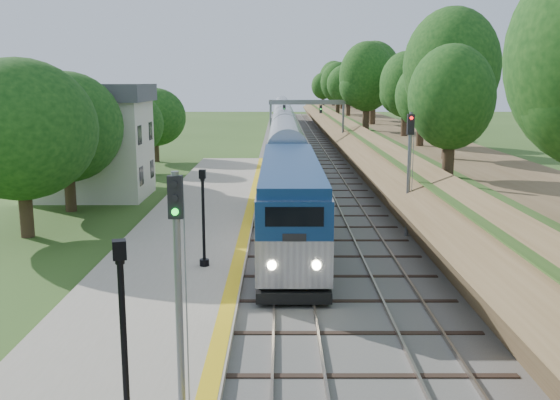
{
  "coord_description": "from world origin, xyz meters",
  "views": [
    {
      "loc": [
        -0.52,
        -14.02,
        8.14
      ],
      "look_at": [
        -0.5,
        14.1,
        2.8
      ],
      "focal_mm": 40.0,
      "sensor_mm": 36.0,
      "label": 1
    }
  ],
  "objects_px": {
    "lamppost_mid": "(124,352)",
    "signal_farside": "(409,161)",
    "signal_platform": "(178,266)",
    "lamppost_far": "(203,223)",
    "signal_gantry": "(307,113)",
    "station_building": "(89,140)",
    "train": "(284,131)"
  },
  "relations": [
    {
      "from": "station_building",
      "to": "lamppost_far",
      "type": "distance_m",
      "value": 21.03
    },
    {
      "from": "station_building",
      "to": "signal_farside",
      "type": "xyz_separation_m",
      "value": [
        20.2,
        -11.97,
        0.0
      ]
    },
    {
      "from": "train",
      "to": "signal_gantry",
      "type": "bearing_deg",
      "value": -72.82
    },
    {
      "from": "station_building",
      "to": "lamppost_far",
      "type": "bearing_deg",
      "value": -60.7
    },
    {
      "from": "lamppost_mid",
      "to": "lamppost_far",
      "type": "relative_size",
      "value": 1.09
    },
    {
      "from": "train",
      "to": "lamppost_mid",
      "type": "distance_m",
      "value": 64.52
    },
    {
      "from": "signal_gantry",
      "to": "signal_platform",
      "type": "xyz_separation_m",
      "value": [
        -5.37,
        -55.01,
        -0.9
      ]
    },
    {
      "from": "station_building",
      "to": "lamppost_mid",
      "type": "bearing_deg",
      "value": -72.14
    },
    {
      "from": "station_building",
      "to": "signal_gantry",
      "type": "bearing_deg",
      "value": 56.62
    },
    {
      "from": "lamppost_far",
      "to": "signal_platform",
      "type": "bearing_deg",
      "value": -85.88
    },
    {
      "from": "signal_platform",
      "to": "lamppost_mid",
      "type": "bearing_deg",
      "value": -124.81
    },
    {
      "from": "lamppost_mid",
      "to": "signal_farside",
      "type": "height_order",
      "value": "signal_farside"
    },
    {
      "from": "signal_gantry",
      "to": "signal_farside",
      "type": "distance_m",
      "value": 37.16
    },
    {
      "from": "lamppost_far",
      "to": "signal_platform",
      "type": "height_order",
      "value": "signal_platform"
    },
    {
      "from": "station_building",
      "to": "lamppost_far",
      "type": "height_order",
      "value": "station_building"
    },
    {
      "from": "station_building",
      "to": "lamppost_mid",
      "type": "relative_size",
      "value": 1.91
    },
    {
      "from": "station_building",
      "to": "signal_gantry",
      "type": "height_order",
      "value": "station_building"
    },
    {
      "from": "train",
      "to": "signal_platform",
      "type": "height_order",
      "value": "signal_platform"
    },
    {
      "from": "train",
      "to": "signal_platform",
      "type": "bearing_deg",
      "value": -92.64
    },
    {
      "from": "station_building",
      "to": "lamppost_mid",
      "type": "distance_m",
      "value": 33.06
    },
    {
      "from": "signal_platform",
      "to": "signal_farside",
      "type": "distance_m",
      "value": 20.21
    },
    {
      "from": "station_building",
      "to": "signal_gantry",
      "type": "distance_m",
      "value": 29.94
    },
    {
      "from": "lamppost_mid",
      "to": "signal_platform",
      "type": "relative_size",
      "value": 0.78
    },
    {
      "from": "signal_gantry",
      "to": "train",
      "type": "xyz_separation_m",
      "value": [
        -2.47,
        8.0,
        -2.67
      ]
    },
    {
      "from": "signal_gantry",
      "to": "train",
      "type": "height_order",
      "value": "signal_gantry"
    },
    {
      "from": "lamppost_far",
      "to": "station_building",
      "type": "bearing_deg",
      "value": 119.3
    },
    {
      "from": "lamppost_far",
      "to": "signal_gantry",
      "type": "bearing_deg",
      "value": 81.82
    },
    {
      "from": "lamppost_far",
      "to": "train",
      "type": "bearing_deg",
      "value": 85.82
    },
    {
      "from": "signal_gantry",
      "to": "lamppost_mid",
      "type": "relative_size",
      "value": 1.86
    },
    {
      "from": "lamppost_mid",
      "to": "lamppost_far",
      "type": "bearing_deg",
      "value": 89.46
    },
    {
      "from": "train",
      "to": "lamppost_far",
      "type": "bearing_deg",
      "value": -94.18
    },
    {
      "from": "lamppost_mid",
      "to": "signal_farside",
      "type": "bearing_deg",
      "value": 62.62
    }
  ]
}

